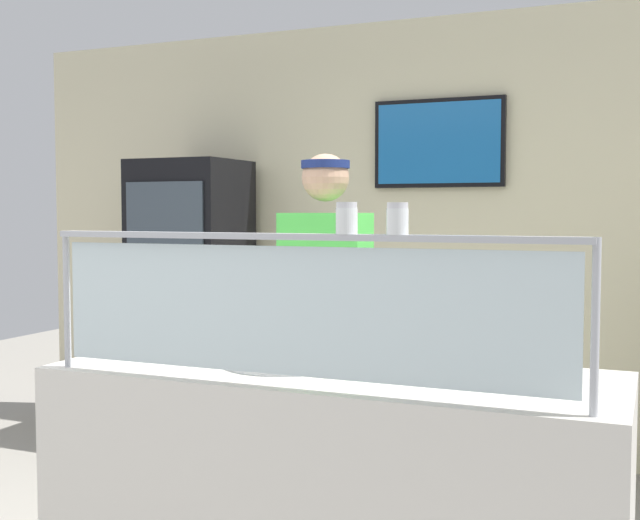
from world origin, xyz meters
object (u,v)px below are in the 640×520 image
object	(u,v)px
pizza_server	(272,354)
worker_figure	(326,324)
parmesan_shaker	(347,220)
pizza_tray	(284,360)
drink_fridge	(191,302)
pepper_flake_shaker	(397,221)

from	to	relation	value
pizza_server	worker_figure	size ratio (longest dim) A/B	0.16
worker_figure	parmesan_shaker	bearing A→B (deg)	-64.28
pizza_tray	parmesan_shaker	distance (m)	0.72
pizza_server	drink_fridge	size ratio (longest dim) A/B	0.15
pizza_server	pizza_tray	bearing A→B (deg)	9.72
pizza_server	drink_fridge	distance (m)	2.41
pizza_server	worker_figure	xyz separation A→B (m)	(-0.06, 0.67, 0.02)
parmesan_shaker	worker_figure	bearing A→B (deg)	115.72
pizza_server	worker_figure	world-z (taller)	worker_figure
pizza_tray	worker_figure	bearing A→B (deg)	99.16
pepper_flake_shaker	drink_fridge	world-z (taller)	drink_fridge
pizza_server	drink_fridge	xyz separation A→B (m)	(-1.51, 1.87, -0.07)
pizza_tray	pepper_flake_shaker	bearing A→B (deg)	-32.54
parmesan_shaker	worker_figure	distance (m)	1.20
pizza_server	worker_figure	bearing A→B (deg)	79.32
pepper_flake_shaker	worker_figure	distance (m)	1.27
pizza_tray	worker_figure	size ratio (longest dim) A/B	0.26
pizza_tray	drink_fridge	bearing A→B (deg)	129.99
parmesan_shaker	drink_fridge	xyz separation A→B (m)	(-1.93, 2.19, -0.56)
pepper_flake_shaker	parmesan_shaker	bearing A→B (deg)	-180.00
parmesan_shaker	pepper_flake_shaker	distance (m)	0.16
pizza_tray	pepper_flake_shaker	distance (m)	0.81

